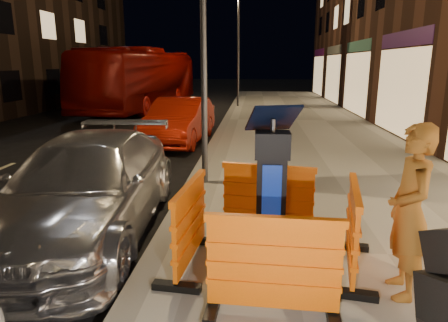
# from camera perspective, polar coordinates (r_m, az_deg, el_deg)

# --- Properties ---
(ground_plane) EXTENTS (120.00, 120.00, 0.00)m
(ground_plane) POSITION_cam_1_polar(r_m,az_deg,el_deg) (5.63, -9.21, -13.27)
(ground_plane) COLOR black
(ground_plane) RESTS_ON ground
(sidewalk) EXTENTS (6.00, 60.00, 0.15)m
(sidewalk) POSITION_cam_1_polar(r_m,az_deg,el_deg) (5.72, 22.29, -12.89)
(sidewalk) COLOR gray
(sidewalk) RESTS_ON ground
(kerb) EXTENTS (0.30, 60.00, 0.15)m
(kerb) POSITION_cam_1_polar(r_m,az_deg,el_deg) (5.59, -9.24, -12.59)
(kerb) COLOR slate
(kerb) RESTS_ON ground
(parking_kiosk) EXTENTS (0.66, 0.66, 1.85)m
(parking_kiosk) POSITION_cam_1_polar(r_m,az_deg,el_deg) (4.64, 6.72, -4.76)
(parking_kiosk) COLOR black
(parking_kiosk) RESTS_ON sidewalk
(barrier_front) EXTENTS (1.35, 0.61, 1.03)m
(barrier_front) POSITION_cam_1_polar(r_m,az_deg,el_deg) (3.93, 7.04, -14.86)
(barrier_front) COLOR #FF670A
(barrier_front) RESTS_ON sidewalk
(barrier_back) EXTENTS (1.40, 0.79, 1.03)m
(barrier_back) POSITION_cam_1_polar(r_m,az_deg,el_deg) (5.67, 6.27, -5.61)
(barrier_back) COLOR #FF670A
(barrier_back) RESTS_ON sidewalk
(barrier_kerbside) EXTENTS (0.68, 1.37, 1.03)m
(barrier_kerbside) POSITION_cam_1_polar(r_m,az_deg,el_deg) (4.84, -4.87, -9.07)
(barrier_kerbside) COLOR #FF670A
(barrier_kerbside) RESTS_ON sidewalk
(barrier_bldgside) EXTENTS (0.77, 1.40, 1.03)m
(barrier_bldgside) POSITION_cam_1_polar(r_m,az_deg,el_deg) (4.92, 17.85, -9.36)
(barrier_bldgside) COLOR #FF670A
(barrier_bldgside) RESTS_ON sidewalk
(car_silver) EXTENTS (2.32, 5.13, 1.46)m
(car_silver) POSITION_cam_1_polar(r_m,az_deg,el_deg) (6.65, -18.43, -9.44)
(car_silver) COLOR silver
(car_silver) RESTS_ON ground
(car_red) EXTENTS (1.85, 4.50, 1.45)m
(car_red) POSITION_cam_1_polar(r_m,az_deg,el_deg) (13.16, -6.26, 2.62)
(car_red) COLOR #A01709
(car_red) RESTS_ON ground
(bus_doubledecker) EXTENTS (3.83, 12.08, 3.31)m
(bus_doubledecker) POSITION_cam_1_polar(r_m,az_deg,el_deg) (23.01, -11.37, 7.24)
(bus_doubledecker) COLOR #7E0803
(bus_doubledecker) RESTS_ON ground
(man) EXTENTS (0.48, 0.69, 1.84)m
(man) POSITION_cam_1_polar(r_m,az_deg,el_deg) (4.52, 24.95, -6.63)
(man) COLOR #91571D
(man) RESTS_ON sidewalk
(street_lamp_mid) EXTENTS (0.12, 0.12, 6.00)m
(street_lamp_mid) POSITION_cam_1_polar(r_m,az_deg,el_deg) (7.94, -2.97, 18.19)
(street_lamp_mid) COLOR #3F3F44
(street_lamp_mid) RESTS_ON sidewalk
(street_lamp_far) EXTENTS (0.12, 0.12, 6.00)m
(street_lamp_far) POSITION_cam_1_polar(r_m,az_deg,el_deg) (22.88, 2.06, 15.37)
(street_lamp_far) COLOR #3F3F44
(street_lamp_far) RESTS_ON sidewalk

